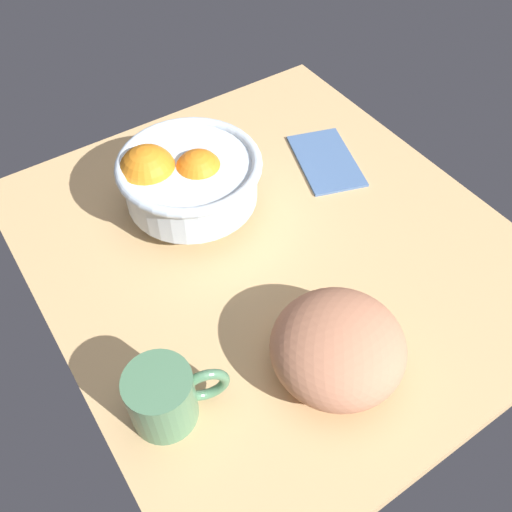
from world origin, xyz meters
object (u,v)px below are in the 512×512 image
fruit_bowl (185,178)px  bread_loaf (338,347)px  napkin_folded (326,159)px  mug (165,397)px

fruit_bowl → bread_loaf: bearing=-177.5°
bread_loaf → napkin_folded: (31.21, -23.53, -4.22)cm
fruit_bowl → bread_loaf: fruit_bowl is taller
fruit_bowl → mug: 33.75cm
bread_loaf → mug: 20.96cm
mug → bread_loaf: bearing=-106.9°
napkin_folded → bread_loaf: bearing=143.0°
fruit_bowl → mug: (-28.07, 18.56, -2.56)cm
fruit_bowl → napkin_folded: bearing=-96.7°
fruit_bowl → napkin_folded: fruit_bowl is taller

